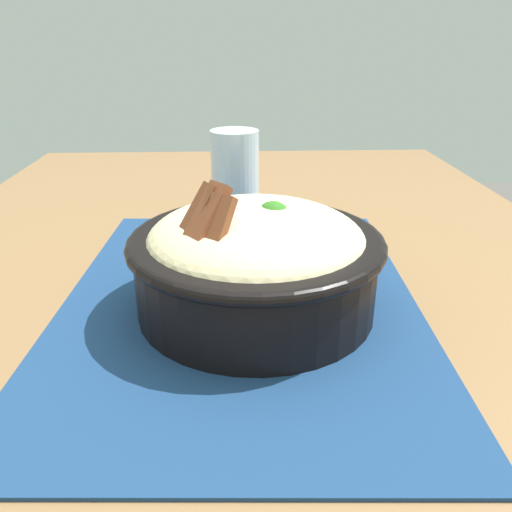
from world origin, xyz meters
name	(u,v)px	position (x,y,z in m)	size (l,w,h in m)	color
table	(249,378)	(0.00, 0.00, 0.67)	(1.37, 0.79, 0.73)	olive
placemat	(240,300)	(0.03, 0.01, 0.73)	(0.44, 0.32, 0.00)	navy
bowl	(256,257)	(0.02, -0.01, 0.78)	(0.25, 0.25, 0.12)	black
fork	(236,259)	(0.12, 0.01, 0.74)	(0.03, 0.12, 0.00)	silver
drinking_glass	(235,183)	(0.26, 0.01, 0.78)	(0.06, 0.06, 0.12)	silver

